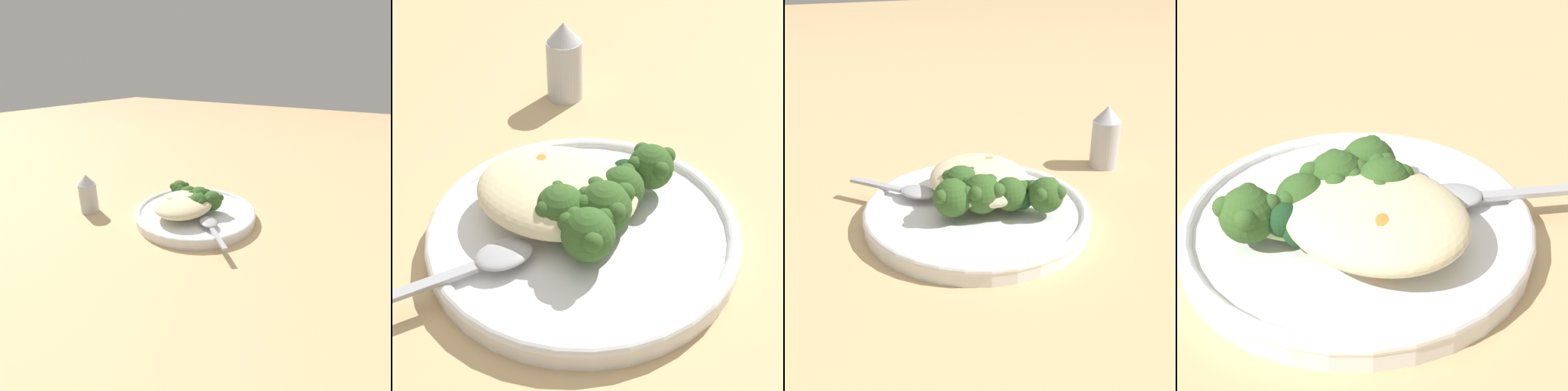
{
  "view_description": "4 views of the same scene",
  "coord_description": "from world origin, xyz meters",
  "views": [
    {
      "loc": [
        -0.48,
        -0.31,
        0.3
      ],
      "look_at": [
        0.0,
        -0.01,
        0.06
      ],
      "focal_mm": 28.0,
      "sensor_mm": 36.0,
      "label": 1
    },
    {
      "loc": [
        0.15,
        -0.37,
        0.37
      ],
      "look_at": [
        0.02,
        0.0,
        0.05
      ],
      "focal_mm": 60.0,
      "sensor_mm": 36.0,
      "label": 2
    },
    {
      "loc": [
        0.53,
        -0.16,
        0.3
      ],
      "look_at": [
        0.02,
        0.0,
        0.03
      ],
      "focal_mm": 50.0,
      "sensor_mm": 36.0,
      "label": 3
    },
    {
      "loc": [
        -0.24,
        0.28,
        0.29
      ],
      "look_at": [
        0.0,
        -0.0,
        0.04
      ],
      "focal_mm": 60.0,
      "sensor_mm": 36.0,
      "label": 4
    }
  ],
  "objects": [
    {
      "name": "kale_tuft",
      "position": [
        0.03,
        0.04,
        0.04
      ],
      "size": [
        0.04,
        0.04,
        0.03
      ],
      "color": "#193D1E",
      "rests_on": "plate"
    },
    {
      "name": "broccoli_stalk_2",
      "position": [
        0.03,
        0.0,
        0.04
      ],
      "size": [
        0.08,
        0.05,
        0.04
      ],
      "rotation": [
        0.0,
        0.0,
        5.86
      ],
      "color": "#9EBC66",
      "rests_on": "plate"
    },
    {
      "name": "broccoli_stalk_1",
      "position": [
        0.03,
        -0.03,
        0.04
      ],
      "size": [
        0.07,
        0.08,
        0.04
      ],
      "rotation": [
        0.0,
        0.0,
        5.4
      ],
      "color": "#9EBC66",
      "rests_on": "plate"
    },
    {
      "name": "sweet_potato_chunk_0",
      "position": [
        -0.01,
        0.02,
        0.04
      ],
      "size": [
        0.06,
        0.07,
        0.03
      ],
      "primitive_type": "ellipsoid",
      "rotation": [
        0.0,
        0.0,
        1.91
      ],
      "color": "orange",
      "rests_on": "plate"
    },
    {
      "name": "broccoli_stalk_3",
      "position": [
        0.03,
        0.03,
        0.04
      ],
      "size": [
        0.08,
        0.04,
        0.04
      ],
      "rotation": [
        0.0,
        0.0,
        6.43
      ],
      "color": "#9EBC66",
      "rests_on": "plate"
    },
    {
      "name": "spoon",
      "position": [
        -0.04,
        -0.06,
        0.03
      ],
      "size": [
        0.09,
        0.1,
        0.01
      ],
      "rotation": [
        0.0,
        0.0,
        3.97
      ],
      "color": "#A3A3A8",
      "rests_on": "plate"
    },
    {
      "name": "sweet_potato_chunk_1",
      "position": [
        -0.01,
        0.03,
        0.04
      ],
      "size": [
        0.07,
        0.07,
        0.03
      ],
      "primitive_type": "ellipsoid",
      "rotation": [
        0.0,
        0.0,
        5.78
      ],
      "color": "orange",
      "rests_on": "plate"
    },
    {
      "name": "ground_plane",
      "position": [
        0.0,
        0.0,
        0.0
      ],
      "size": [
        4.0,
        4.0,
        0.0
      ],
      "primitive_type": "plane",
      "color": "tan"
    },
    {
      "name": "sweet_potato_chunk_2",
      "position": [
        -0.03,
        0.02,
        0.04
      ],
      "size": [
        0.07,
        0.08,
        0.03
      ],
      "primitive_type": "ellipsoid",
      "rotation": [
        0.0,
        0.0,
        2.01
      ],
      "color": "orange",
      "rests_on": "plate"
    },
    {
      "name": "salt_shaker",
      "position": [
        -0.09,
        0.22,
        0.04
      ],
      "size": [
        0.04,
        0.04,
        0.09
      ],
      "color": "#B2B2B7",
      "rests_on": "ground_plane"
    },
    {
      "name": "plate",
      "position": [
        0.01,
        -0.0,
        0.01
      ],
      "size": [
        0.25,
        0.25,
        0.02
      ],
      "color": "white",
      "rests_on": "ground_plane"
    },
    {
      "name": "broccoli_stalk_0",
      "position": [
        0.0,
        -0.01,
        0.04
      ],
      "size": [
        0.06,
        0.08,
        0.04
      ],
      "rotation": [
        0.0,
        0.0,
        5.21
      ],
      "color": "#9EBC66",
      "rests_on": "plate"
    },
    {
      "name": "quinoa_mound",
      "position": [
        -0.01,
        0.01,
        0.04
      ],
      "size": [
        0.13,
        0.11,
        0.04
      ],
      "primitive_type": "ellipsoid",
      "color": "beige",
      "rests_on": "plate"
    },
    {
      "name": "broccoli_stalk_4",
      "position": [
        0.04,
        0.06,
        0.04
      ],
      "size": [
        0.1,
        0.07,
        0.04
      ],
      "rotation": [
        0.0,
        0.0,
        6.86
      ],
      "color": "#9EBC66",
      "rests_on": "plate"
    }
  ]
}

